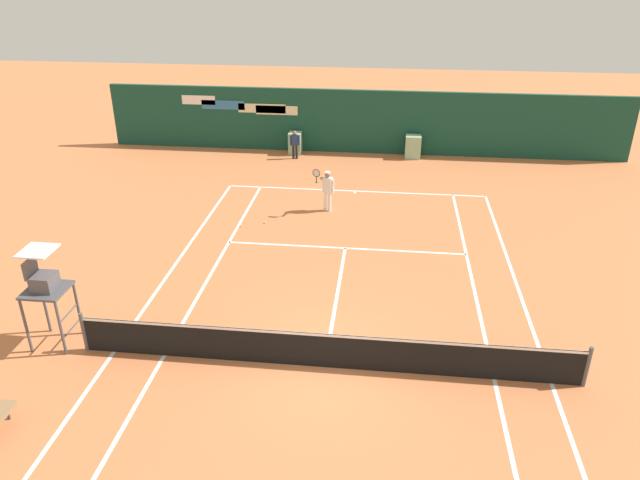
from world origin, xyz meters
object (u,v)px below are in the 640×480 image
object	(u,v)px
player_on_baseline	(327,187)
tennis_ball_by_sideline	(241,226)
ball_kid_centre_post	(295,143)
tennis_ball_mid_court	(265,223)
umpire_chair	(45,285)

from	to	relation	value
player_on_baseline	tennis_ball_by_sideline	distance (m)	3.58
ball_kid_centre_post	tennis_ball_mid_court	xyz separation A→B (m)	(0.04, -7.56, -0.75)
ball_kid_centre_post	tennis_ball_mid_court	size ratio (longest dim) A/B	19.95
tennis_ball_by_sideline	tennis_ball_mid_court	bearing A→B (deg)	25.32
tennis_ball_mid_court	tennis_ball_by_sideline	bearing A→B (deg)	-154.68
player_on_baseline	tennis_ball_by_sideline	xyz separation A→B (m)	(-2.94, -1.81, -0.92)
umpire_chair	ball_kid_centre_post	distance (m)	15.89
player_on_baseline	ball_kid_centre_post	distance (m)	6.51
player_on_baseline	ball_kid_centre_post	size ratio (longest dim) A/B	1.34
umpire_chair	ball_kid_centre_post	bearing A→B (deg)	166.22
umpire_chair	tennis_ball_mid_court	bearing A→B (deg)	154.05
player_on_baseline	tennis_ball_mid_court	size ratio (longest dim) A/B	26.70
tennis_ball_mid_court	umpire_chair	bearing A→B (deg)	-115.95
ball_kid_centre_post	tennis_ball_by_sideline	xyz separation A→B (m)	(-0.76, -7.94, -0.75)
tennis_ball_by_sideline	ball_kid_centre_post	bearing A→B (deg)	84.51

